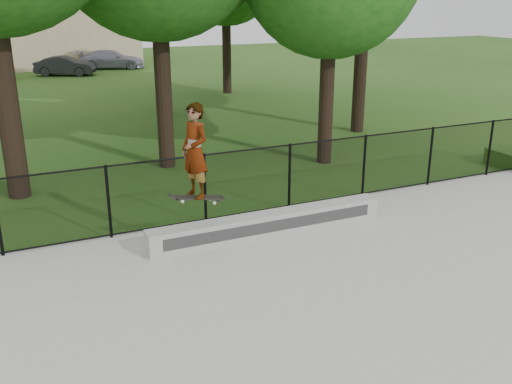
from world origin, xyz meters
The scene contains 8 objects.
ground centered at (0.00, 0.00, 0.00)m, with size 100.00×100.00×0.00m, color #265016.
concrete_slab centered at (0.00, 0.00, 0.03)m, with size 14.00×12.00×0.06m, color #A1A19C.
grind_ledge centered at (-1.09, 4.70, 0.29)m, with size 4.97×0.40×0.46m, color #B0B0AB.
car_b centered at (-1.55, 32.23, 0.58)m, with size 1.23×3.21×1.17m, color black.
car_c centered at (1.75, 34.61, 0.61)m, with size 1.72×3.89×1.23m, color #8D8C9F.
skater_airborne centered at (-2.68, 4.44, 2.01)m, with size 0.84×0.71×1.85m.
chainlink_fence centered at (0.00, 5.90, 0.81)m, with size 16.06×0.06×1.50m.
distant_building centered at (-2.00, 38.00, 2.16)m, with size 12.40×6.40×4.30m.
Camera 1 is at (-5.76, -4.81, 4.61)m, focal length 40.00 mm.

